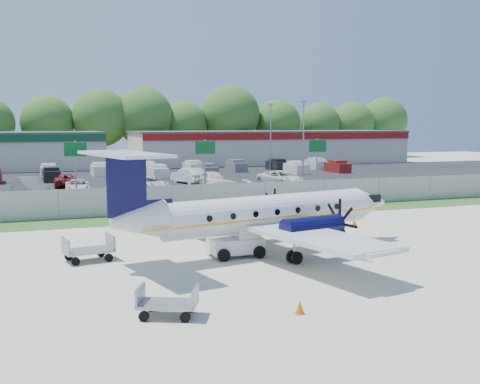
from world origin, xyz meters
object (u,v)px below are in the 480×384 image
object	(u,v)px
baggage_cart_near	(89,250)
baggage_cart_far	(168,303)
pushback_tug	(238,243)
aircraft	(263,213)

from	to	relation	value
baggage_cart_near	baggage_cart_far	size ratio (longest dim) A/B	1.06
baggage_cart_far	baggage_cart_near	bearing A→B (deg)	99.48
pushback_tug	baggage_cart_far	world-z (taller)	pushback_tug
aircraft	pushback_tug	size ratio (longest dim) A/B	6.64
pushback_tug	baggage_cart_near	world-z (taller)	pushback_tug
aircraft	baggage_cart_far	distance (m)	10.67
pushback_tug	baggage_cart_near	size ratio (longest dim) A/B	1.06
pushback_tug	baggage_cart_near	distance (m)	7.03
baggage_cart_near	pushback_tug	bearing A→B (deg)	-11.84
pushback_tug	baggage_cart_far	bearing A→B (deg)	-124.37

